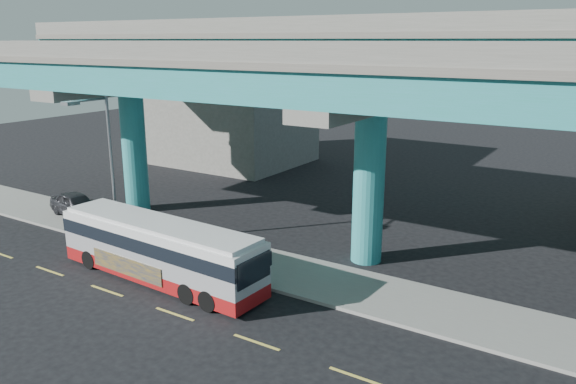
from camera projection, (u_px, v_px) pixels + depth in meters
The scene contains 8 objects.
ground at pixel (261, 339), 20.47m from camera, with size 120.00×120.00×0.00m, color black.
sidewalk at pixel (333, 284), 24.92m from camera, with size 70.00×4.00×0.15m, color gray.
lane_markings at pixel (257, 342), 20.22m from camera, with size 58.00×0.12×0.01m.
viaduct at pixel (374, 72), 25.48m from camera, with size 52.00×12.40×11.70m.
building_concrete at pixel (232, 111), 49.20m from camera, with size 12.00×10.00×9.00m, color gray.
transit_bus at pixel (160, 248), 25.11m from camera, with size 10.96×2.83×2.78m.
parked_car at pixel (76, 205), 34.10m from camera, with size 4.43×2.36×1.43m, color #2D2D32.
street_lamp at pixel (101, 150), 28.23m from camera, with size 0.50×2.53×7.78m.
Camera 1 is at (10.69, -14.94, 10.54)m, focal length 35.00 mm.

